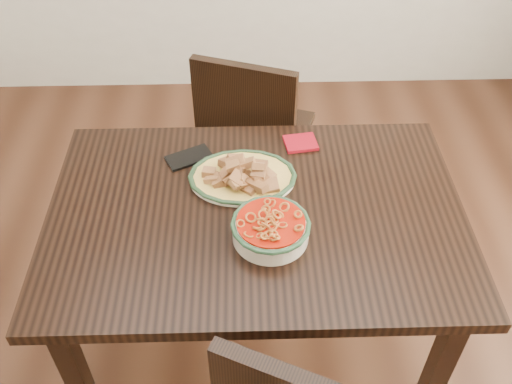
{
  "coord_description": "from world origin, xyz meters",
  "views": [
    {
      "loc": [
        -0.02,
        -1.37,
        2.01
      ],
      "look_at": [
        0.02,
        -0.11,
        0.81
      ],
      "focal_mm": 40.0,
      "sensor_mm": 36.0,
      "label": 1
    }
  ],
  "objects_px": {
    "noodle_bowl": "(271,227)",
    "smartphone": "(189,157)",
    "fish_plate": "(242,169)",
    "dining_table": "(256,230)",
    "chair_far": "(253,132)"
  },
  "relations": [
    {
      "from": "dining_table",
      "to": "noodle_bowl",
      "type": "distance_m",
      "value": 0.18
    },
    {
      "from": "dining_table",
      "to": "smartphone",
      "type": "xyz_separation_m",
      "value": [
        -0.22,
        0.25,
        0.1
      ]
    },
    {
      "from": "smartphone",
      "to": "dining_table",
      "type": "bearing_deg",
      "value": -75.82
    },
    {
      "from": "dining_table",
      "to": "fish_plate",
      "type": "relative_size",
      "value": 3.74
    },
    {
      "from": "noodle_bowl",
      "to": "smartphone",
      "type": "distance_m",
      "value": 0.45
    },
    {
      "from": "dining_table",
      "to": "chair_far",
      "type": "relative_size",
      "value": 1.45
    },
    {
      "from": "fish_plate",
      "to": "smartphone",
      "type": "distance_m",
      "value": 0.22
    },
    {
      "from": "dining_table",
      "to": "chair_far",
      "type": "distance_m",
      "value": 0.74
    },
    {
      "from": "chair_far",
      "to": "smartphone",
      "type": "distance_m",
      "value": 0.58
    },
    {
      "from": "fish_plate",
      "to": "noodle_bowl",
      "type": "distance_m",
      "value": 0.27
    },
    {
      "from": "smartphone",
      "to": "chair_far",
      "type": "bearing_deg",
      "value": 37.37
    },
    {
      "from": "dining_table",
      "to": "noodle_bowl",
      "type": "relative_size",
      "value": 5.51
    },
    {
      "from": "chair_far",
      "to": "fish_plate",
      "type": "relative_size",
      "value": 2.58
    },
    {
      "from": "fish_plate",
      "to": "smartphone",
      "type": "xyz_separation_m",
      "value": [
        -0.18,
        0.11,
        -0.04
      ]
    },
    {
      "from": "noodle_bowl",
      "to": "smartphone",
      "type": "height_order",
      "value": "noodle_bowl"
    }
  ]
}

